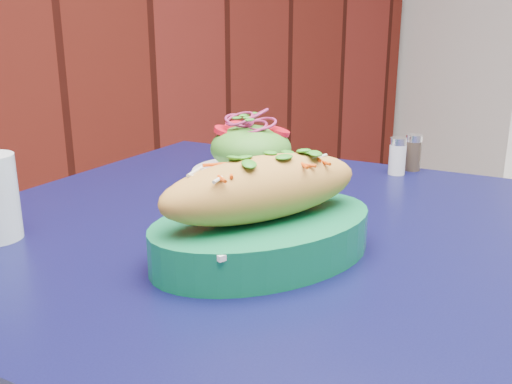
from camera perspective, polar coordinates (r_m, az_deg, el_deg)
cafe_table at (r=0.80m, az=0.09°, el=-8.93°), size 1.05×1.05×0.75m
banh_mi_basket at (r=0.64m, az=0.75°, el=-2.33°), size 0.29×0.20×0.13m
salad_plate at (r=0.99m, az=-0.53°, el=3.97°), size 0.20×0.20×0.11m
salt_shaker at (r=1.03m, az=13.96°, el=3.50°), size 0.03×0.03×0.07m
pepper_shaker at (r=1.07m, az=15.43°, el=3.83°), size 0.03×0.03×0.07m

